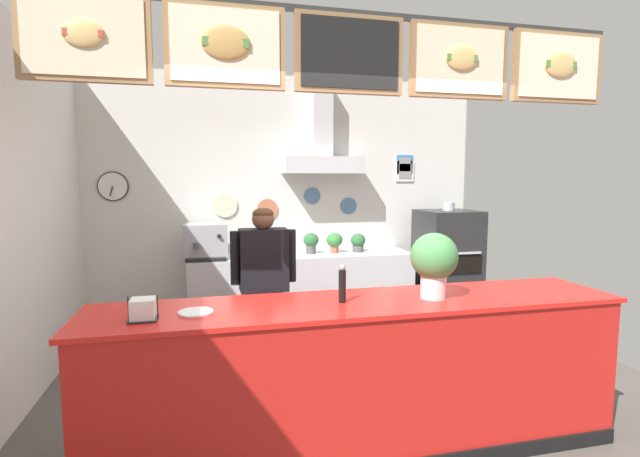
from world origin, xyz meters
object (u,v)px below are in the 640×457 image
at_px(pizza_oven, 447,268).
at_px(pepper_grinder, 342,284).
at_px(potted_rosemary, 334,241).
at_px(potted_thyme, 311,242).
at_px(basil_vase, 434,262).
at_px(potted_sage, 358,242).
at_px(potted_oregano, 275,246).
at_px(napkin_holder, 143,310).
at_px(condiment_plate, 196,312).
at_px(espresso_machine, 206,241).
at_px(shop_worker, 264,290).

xyz_separation_m(pizza_oven, pepper_grinder, (-1.99, -2.28, 0.42)).
bearing_deg(pizza_oven, pepper_grinder, -131.12).
relative_size(potted_rosemary, potted_thyme, 0.99).
xyz_separation_m(potted_thyme, basil_vase, (0.27, -2.57, 0.20)).
bearing_deg(pizza_oven, potted_sage, 166.19).
bearing_deg(potted_oregano, basil_vase, -74.85).
relative_size(potted_thyme, basil_vase, 0.56).
relative_size(potted_rosemary, napkin_holder, 1.50).
bearing_deg(potted_oregano, condiment_plate, -107.84).
bearing_deg(espresso_machine, potted_oregano, 2.89).
bearing_deg(shop_worker, potted_thyme, -119.55).
height_order(potted_sage, condiment_plate, potted_sage).
bearing_deg(condiment_plate, pepper_grinder, 2.08).
bearing_deg(potted_sage, condiment_plate, -125.59).
distance_m(shop_worker, basil_vase, 1.63).
xyz_separation_m(potted_sage, napkin_holder, (-2.12, -2.63, 0.04)).
xyz_separation_m(potted_rosemary, potted_sage, (0.30, 0.02, -0.02)).
distance_m(potted_rosemary, potted_sage, 0.30).
relative_size(pizza_oven, potted_rosemary, 6.24).
height_order(pizza_oven, potted_thyme, pizza_oven).
bearing_deg(potted_rosemary, potted_thyme, 177.09).
distance_m(potted_thyme, potted_sage, 0.59).
bearing_deg(napkin_holder, potted_thyme, 59.69).
relative_size(potted_thyme, napkin_holder, 1.52).
relative_size(potted_rosemary, pepper_grinder, 0.99).
distance_m(pizza_oven, potted_sage, 1.13).
bearing_deg(napkin_holder, pepper_grinder, 4.48).
bearing_deg(pizza_oven, shop_worker, -155.26).
bearing_deg(espresso_machine, potted_thyme, 1.88).
bearing_deg(pepper_grinder, condiment_plate, -177.92).
bearing_deg(basil_vase, potted_rosemary, 89.66).
bearing_deg(potted_thyme, condiment_plate, -116.01).
height_order(shop_worker, espresso_machine, shop_worker).
bearing_deg(shop_worker, napkin_holder, 55.83).
xyz_separation_m(potted_rosemary, potted_thyme, (-0.28, 0.01, -0.00)).
height_order(pizza_oven, basil_vase, pizza_oven).
distance_m(potted_thyme, condiment_plate, 2.86).
bearing_deg(basil_vase, potted_oregano, 105.15).
bearing_deg(potted_rosemary, espresso_machine, -179.03).
relative_size(napkin_holder, basil_vase, 0.37).
distance_m(espresso_machine, basil_vase, 2.94).
height_order(potted_thyme, napkin_holder, potted_thyme).
xyz_separation_m(potted_thyme, potted_sage, (0.59, 0.00, -0.02)).
height_order(napkin_holder, pepper_grinder, pepper_grinder).
relative_size(potted_thyme, pepper_grinder, 1.00).
bearing_deg(napkin_holder, condiment_plate, 12.03).
bearing_deg(potted_sage, potted_thyme, -179.75).
relative_size(condiment_plate, pepper_grinder, 0.82).
distance_m(pizza_oven, napkin_holder, 3.98).
bearing_deg(potted_oregano, pizza_oven, -7.07).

